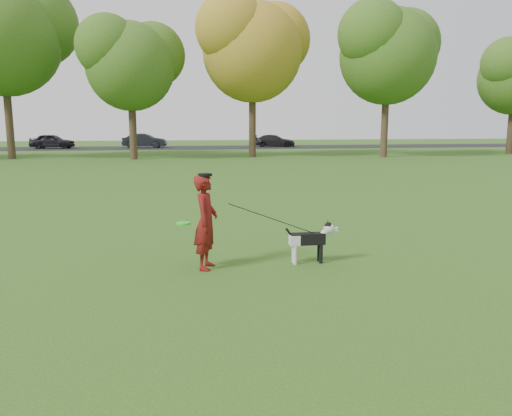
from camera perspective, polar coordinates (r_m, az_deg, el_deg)
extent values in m
plane|color=#285116|center=(8.51, -1.37, -6.50)|extent=(120.00, 120.00, 0.00)
cube|color=black|center=(48.17, -7.50, 6.87)|extent=(120.00, 7.00, 0.02)
imported|color=#5C100D|center=(8.17, -5.75, -1.59)|extent=(0.51, 0.65, 1.56)
cube|color=black|center=(8.56, 5.90, -3.52)|extent=(0.60, 0.18, 0.19)
cube|color=silver|center=(8.51, 4.42, -3.65)|extent=(0.17, 0.19, 0.18)
cylinder|color=silver|center=(8.51, 4.50, -5.38)|extent=(0.06, 0.06, 0.32)
cylinder|color=silver|center=(8.64, 4.30, -5.16)|extent=(0.06, 0.06, 0.32)
cylinder|color=black|center=(8.63, 7.44, -5.24)|extent=(0.06, 0.06, 0.32)
cylinder|color=black|center=(8.75, 7.20, -5.02)|extent=(0.06, 0.06, 0.32)
cylinder|color=silver|center=(8.62, 7.63, -3.13)|extent=(0.20, 0.12, 0.21)
sphere|color=silver|center=(8.63, 8.34, -2.33)|extent=(0.18, 0.18, 0.18)
sphere|color=black|center=(8.62, 8.28, -2.09)|extent=(0.14, 0.14, 0.14)
cube|color=silver|center=(8.66, 8.95, -2.41)|extent=(0.12, 0.07, 0.06)
sphere|color=black|center=(8.68, 9.36, -2.40)|extent=(0.04, 0.04, 0.04)
cone|color=black|center=(8.56, 8.38, -1.80)|extent=(0.06, 0.06, 0.08)
cone|color=black|center=(8.65, 8.19, -1.67)|extent=(0.06, 0.06, 0.08)
cylinder|color=black|center=(8.48, 4.04, -3.15)|extent=(0.21, 0.04, 0.27)
cylinder|color=black|center=(8.61, 7.25, -3.09)|extent=(0.13, 0.13, 0.02)
imported|color=black|center=(49.48, -22.26, 7.09)|extent=(4.03, 1.94, 1.33)
imported|color=black|center=(48.24, -12.61, 7.52)|extent=(4.15, 1.91, 1.32)
imported|color=black|center=(48.99, 2.10, 7.68)|extent=(4.28, 2.47, 1.17)
cylinder|color=#1CE125|center=(8.12, -8.30, -1.73)|extent=(0.23, 0.23, 0.02)
cylinder|color=black|center=(8.05, -5.85, 3.81)|extent=(0.23, 0.23, 0.04)
cylinder|color=#38281C|center=(36.78, -26.41, 9.31)|extent=(0.48, 0.48, 5.46)
sphere|color=#426B1E|center=(37.26, -27.10, 18.00)|extent=(7.28, 7.28, 7.28)
cylinder|color=#38281C|center=(33.73, -13.90, 9.01)|extent=(0.48, 0.48, 4.20)
sphere|color=#426B1E|center=(33.97, -14.21, 16.34)|extent=(5.60, 5.60, 5.60)
cylinder|color=#38281C|center=(34.96, -0.41, 10.00)|extent=(0.48, 0.48, 5.04)
sphere|color=#A58426|center=(35.37, -0.42, 18.46)|extent=(6.72, 6.72, 6.72)
cylinder|color=#38281C|center=(35.95, 14.50, 9.52)|extent=(0.48, 0.48, 4.83)
sphere|color=#426B1E|center=(36.30, 14.85, 17.41)|extent=(6.44, 6.44, 6.44)
cylinder|color=#38281C|center=(43.11, 27.11, 8.20)|extent=(0.48, 0.48, 3.99)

